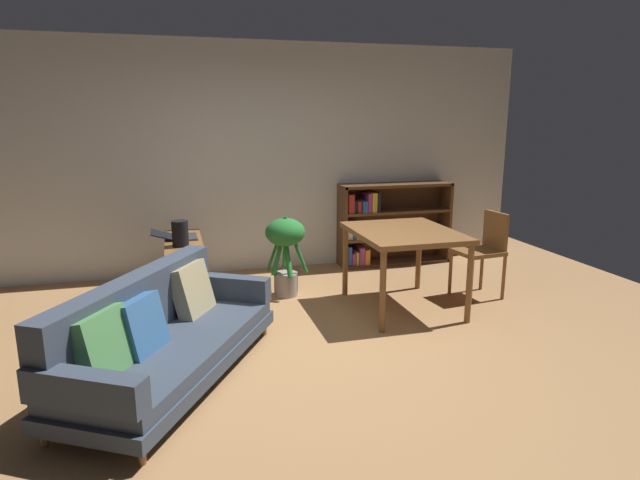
% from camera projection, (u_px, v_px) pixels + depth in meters
% --- Properties ---
extents(ground_plane, '(8.16, 8.16, 0.00)m').
position_uv_depth(ground_plane, '(310.00, 359.00, 4.18)').
color(ground_plane, '#A87A4C').
extents(back_wall_panel, '(6.80, 0.10, 2.70)m').
position_uv_depth(back_wall_panel, '(254.00, 159.00, 6.41)').
color(back_wall_panel, silver).
rests_on(back_wall_panel, ground_plane).
extents(fabric_couch, '(1.67, 2.11, 0.75)m').
position_uv_depth(fabric_couch, '(161.00, 334.00, 3.81)').
color(fabric_couch, olive).
rests_on(fabric_couch, ground_plane).
extents(media_console, '(0.37, 1.16, 0.62)m').
position_uv_depth(media_console, '(185.00, 272.00, 5.45)').
color(media_console, brown).
rests_on(media_console, ground_plane).
extents(open_laptop, '(0.46, 0.34, 0.09)m').
position_uv_depth(open_laptop, '(177.00, 236.00, 5.51)').
color(open_laptop, '#333338').
rests_on(open_laptop, media_console).
extents(desk_speaker, '(0.16, 0.16, 0.25)m').
position_uv_depth(desk_speaker, '(180.00, 233.00, 5.15)').
color(desk_speaker, black).
rests_on(desk_speaker, media_console).
extents(potted_floor_plant, '(0.44, 0.41, 0.85)m').
position_uv_depth(potted_floor_plant, '(285.00, 245.00, 5.56)').
color(potted_floor_plant, '#9E9389').
rests_on(potted_floor_plant, ground_plane).
extents(dining_table, '(0.94, 1.14, 0.78)m').
position_uv_depth(dining_table, '(404.00, 239.00, 5.15)').
color(dining_table, brown).
rests_on(dining_table, ground_plane).
extents(dining_chair_near, '(0.48, 0.43, 0.89)m').
position_uv_depth(dining_chair_near, '(484.00, 248.00, 5.55)').
color(dining_chair_near, brown).
rests_on(dining_chair_near, ground_plane).
extents(bookshelf, '(1.44, 0.35, 1.03)m').
position_uv_depth(bookshelf, '(386.00, 223.00, 6.84)').
color(bookshelf, '#56351E').
rests_on(bookshelf, ground_plane).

